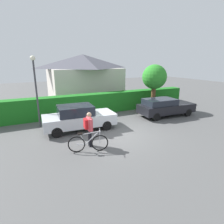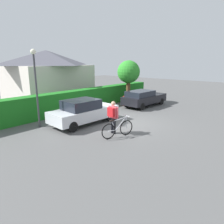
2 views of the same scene
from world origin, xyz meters
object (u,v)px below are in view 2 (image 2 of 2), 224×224
at_px(parked_car_near, 84,112).
at_px(fire_hydrant, 124,101).
at_px(parked_car_far, 144,98).
at_px(street_lamp, 35,78).
at_px(bicycle, 118,129).
at_px(person_rider, 113,114).
at_px(tree_kerbside, 129,72).

distance_m(parked_car_near, fire_hydrant, 5.71).
xyz_separation_m(parked_car_far, street_lamp, (-8.47, 1.40, 2.02)).
bearing_deg(bicycle, person_rider, 67.46).
distance_m(parked_car_far, bicycle, 7.38).
height_order(parked_car_near, bicycle, parked_car_near).
height_order(bicycle, tree_kerbside, tree_kerbside).
height_order(parked_car_far, person_rider, person_rider).
bearing_deg(parked_car_near, tree_kerbside, 15.07).
distance_m(person_rider, tree_kerbside, 8.26).
xyz_separation_m(person_rider, street_lamp, (-1.89, 3.80, 1.71)).
relative_size(street_lamp, tree_kerbside, 1.15).
distance_m(parked_car_near, bicycle, 2.92).
distance_m(parked_car_near, person_rider, 2.42).
relative_size(parked_car_near, parked_car_far, 1.00).
xyz_separation_m(parked_car_near, parked_car_far, (6.42, 0.00, -0.04)).
height_order(bicycle, person_rider, person_rider).
bearing_deg(parked_car_near, street_lamp, 145.60).
height_order(bicycle, fire_hydrant, bicycle).
xyz_separation_m(parked_car_near, bicycle, (-0.36, -2.88, -0.33)).
xyz_separation_m(person_rider, fire_hydrant, (5.70, 3.75, -0.60)).
bearing_deg(street_lamp, parked_car_near, -34.40).
xyz_separation_m(bicycle, fire_hydrant, (5.90, 4.24, 0.00)).
relative_size(bicycle, person_rider, 1.04).
distance_m(street_lamp, fire_hydrant, 7.93).
distance_m(parked_car_near, street_lamp, 3.18).
bearing_deg(street_lamp, bicycle, -68.54).
bearing_deg(person_rider, parked_car_near, 86.14).
relative_size(person_rider, fire_hydrant, 2.05).
height_order(tree_kerbside, fire_hydrant, tree_kerbside).
distance_m(parked_car_far, person_rider, 7.01).
bearing_deg(street_lamp, parked_car_far, -9.38).
bearing_deg(bicycle, tree_kerbside, 33.45).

